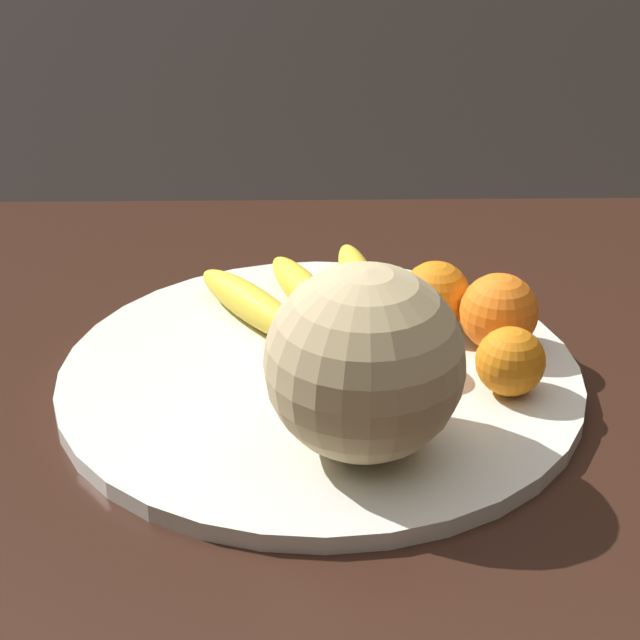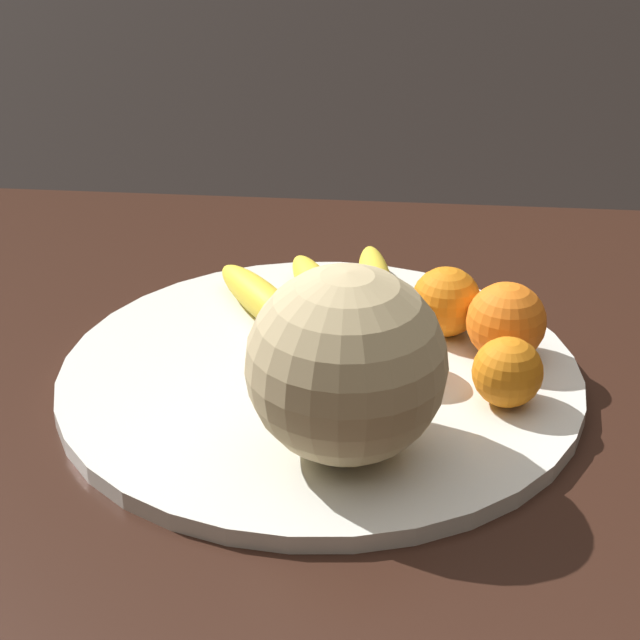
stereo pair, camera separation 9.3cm
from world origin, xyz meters
TOP-DOWN VIEW (x-y plane):
  - kitchen_table at (0.00, 0.00)m, footprint 1.41×1.02m
  - fruit_bowl at (0.06, 0.05)m, footprint 0.46×0.46m
  - melon at (0.09, -0.07)m, footprint 0.15×0.15m
  - banana_bunch at (0.05, 0.17)m, footprint 0.20×0.22m
  - orange_front_left at (0.22, 0.09)m, footprint 0.07×0.07m
  - orange_front_right at (0.12, 0.05)m, footprint 0.06×0.06m
  - orange_mid_center at (0.22, 0.01)m, footprint 0.06×0.06m
  - orange_back_left at (0.17, 0.13)m, footprint 0.07×0.07m
  - orange_back_right at (0.05, 0.06)m, footprint 0.06×0.06m

SIDE VIEW (x-z plane):
  - kitchen_table at x=0.00m, z-range 0.29..1.06m
  - fruit_bowl at x=0.06m, z-range 0.78..0.79m
  - banana_bunch at x=0.05m, z-range 0.79..0.83m
  - orange_mid_center at x=0.22m, z-range 0.79..0.85m
  - orange_back_right at x=0.05m, z-range 0.79..0.85m
  - orange_front_right at x=0.12m, z-range 0.79..0.85m
  - orange_back_left at x=0.17m, z-range 0.79..0.86m
  - orange_front_left at x=0.22m, z-range 0.79..0.86m
  - melon at x=0.09m, z-range 0.79..0.94m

